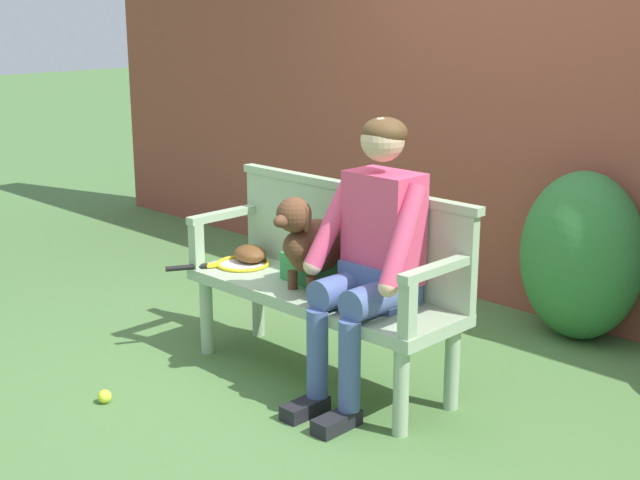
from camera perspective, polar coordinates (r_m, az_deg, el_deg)
ground_plane at (r=4.49m, az=0.00°, el=-8.94°), size 40.00×40.00×0.00m
brick_garden_fence at (r=5.52m, az=12.98°, el=8.74°), size 8.00×0.30×2.51m
hedge_bush_far_right at (r=5.08m, az=16.61°, el=-1.01°), size 0.71×0.56×0.96m
garden_bench at (r=4.34m, az=0.00°, el=-4.04°), size 1.51×0.49×0.47m
bench_backrest at (r=4.40m, az=1.96°, el=0.57°), size 1.55×0.06×0.50m
bench_armrest_left_end at (r=4.72m, az=-6.93°, el=0.81°), size 0.06×0.49×0.28m
bench_armrest_right_end at (r=3.75m, az=6.88°, el=-2.96°), size 0.06×0.49×0.28m
person_seated at (r=4.01m, az=3.38°, el=-0.67°), size 0.56×0.64×1.34m
dog_on_bench at (r=4.26m, az=-0.63°, el=-0.11°), size 0.24×0.48×0.48m
tennis_racket at (r=4.72m, az=-5.32°, el=-1.55°), size 0.41×0.57×0.03m
baseball_glove at (r=4.78m, az=-4.56°, el=-0.90°), size 0.27×0.24×0.09m
sports_bag at (r=4.42m, az=-0.50°, el=-1.83°), size 0.30×0.23×0.14m
tennis_ball at (r=4.34m, az=-13.81°, el=-9.84°), size 0.07×0.07×0.07m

